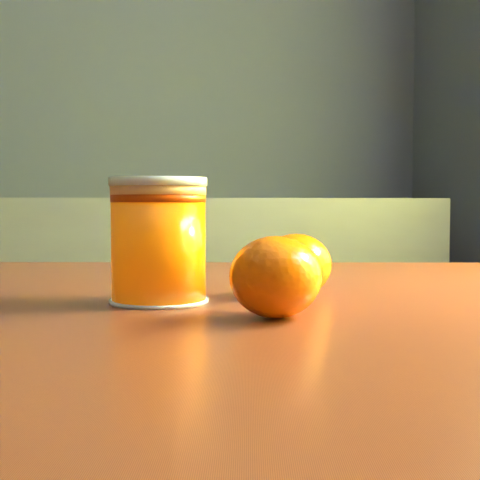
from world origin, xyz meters
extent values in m
cube|color=maroon|center=(0.86, 0.05, 0.78)|extent=(1.20, 0.95, 0.04)
cylinder|color=#FF6305|center=(0.72, 0.07, 0.85)|extent=(0.08, 0.08, 0.09)
cylinder|color=#FFB268|center=(0.72, 0.07, 0.90)|extent=(0.08, 0.08, 0.01)
cylinder|color=silver|center=(0.72, 0.07, 0.90)|extent=(0.08, 0.08, 0.01)
ellipsoid|color=#FF6105|center=(0.85, 0.08, 0.83)|extent=(0.08, 0.08, 0.06)
ellipsoid|color=#FF6105|center=(0.80, -0.02, 0.83)|extent=(0.09, 0.09, 0.06)
camera|label=1|loc=(0.68, -0.50, 0.89)|focal=50.00mm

